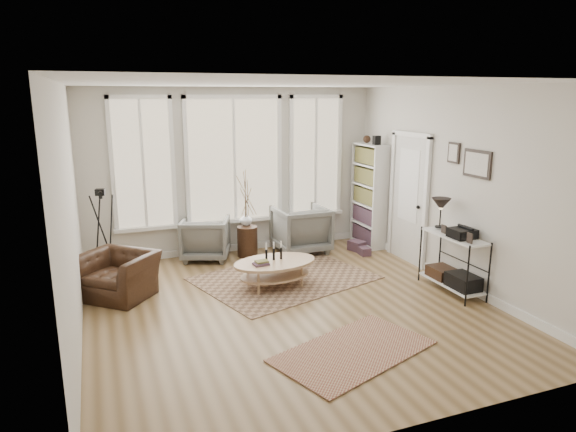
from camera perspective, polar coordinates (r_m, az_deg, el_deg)
name	(u,v)px	position (r m, az deg, el deg)	size (l,w,h in m)	color
room	(291,202)	(6.58, 0.31, 1.55)	(5.50, 5.54, 2.90)	olive
bay_window	(234,163)	(9.07, -5.98, 5.91)	(4.14, 0.12, 2.24)	#CBB788
door	(409,196)	(8.79, 13.28, 2.19)	(0.09, 1.06, 2.22)	silver
bookcase	(369,195)	(9.65, 9.01, 2.34)	(0.31, 0.85, 2.06)	white
low_shelf	(453,257)	(7.71, 17.85, -4.37)	(0.38, 1.08, 1.30)	white
wall_art	(471,161)	(7.57, 19.64, 5.79)	(0.04, 0.88, 0.44)	black
rug_main	(284,278)	(7.98, -0.40, -6.92)	(2.49, 1.87, 0.01)	brown
rug_runner	(354,351)	(5.90, 7.29, -14.66)	(1.77, 0.98, 0.01)	brown
coffee_table	(275,267)	(7.56, -1.51, -5.66)	(1.31, 0.90, 0.57)	tan
armchair_left	(206,238)	(8.93, -9.14, -2.46)	(0.78, 0.80, 0.73)	slate
armchair_right	(301,229)	(9.20, 1.44, -1.47)	(0.89, 0.92, 0.83)	slate
side_table	(247,216)	(8.90, -4.58, -0.03)	(0.35, 0.35, 1.49)	#331E12
vase	(246,219)	(9.03, -4.69, -0.33)	(0.21, 0.21, 0.22)	silver
accent_chair	(118,275)	(7.60, -18.39, -6.24)	(0.96, 0.84, 0.62)	#331E12
tripod_camera	(104,237)	(8.35, -19.76, -2.23)	(0.49, 0.49, 1.39)	black
book_stack_near	(357,246)	(9.43, 7.65, -3.29)	(0.22, 0.28, 0.18)	maroon
book_stack_far	(364,251)	(9.19, 8.49, -3.88)	(0.17, 0.22, 0.14)	maroon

